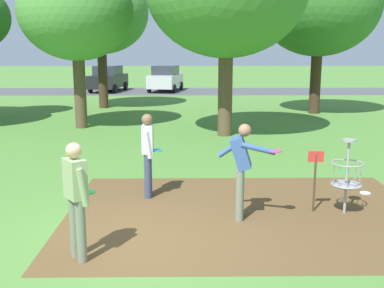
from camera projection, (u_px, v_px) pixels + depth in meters
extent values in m
plane|color=#518438|center=(131.00, 245.00, 7.02)|extent=(160.00, 160.00, 0.00)
cube|color=brown|center=(246.00, 213.00, 8.36)|extent=(6.58, 4.72, 0.01)
cylinder|color=#9E9EA3|center=(347.00, 178.00, 8.25)|extent=(0.05, 0.05, 1.35)
cylinder|color=#9E9EA3|center=(349.00, 140.00, 8.11)|extent=(0.24, 0.24, 0.04)
torus|color=#9E9EA3|center=(348.00, 163.00, 8.19)|extent=(0.58, 0.58, 0.02)
torus|color=#9E9EA3|center=(346.00, 184.00, 8.27)|extent=(0.55, 0.55, 0.03)
cylinder|color=#9E9EA3|center=(346.00, 186.00, 8.28)|extent=(0.48, 0.48, 0.02)
cylinder|color=gray|center=(360.00, 174.00, 8.23)|extent=(0.01, 0.01, 0.40)
cylinder|color=gray|center=(355.00, 172.00, 8.37)|extent=(0.01, 0.01, 0.40)
cylinder|color=gray|center=(347.00, 171.00, 8.45)|extent=(0.01, 0.01, 0.40)
cylinder|color=gray|center=(339.00, 171.00, 8.45)|extent=(0.01, 0.01, 0.40)
cylinder|color=gray|center=(334.00, 172.00, 8.37)|extent=(0.01, 0.01, 0.40)
cylinder|color=gray|center=(334.00, 174.00, 8.23)|extent=(0.01, 0.01, 0.40)
cylinder|color=gray|center=(339.00, 176.00, 8.09)|extent=(0.01, 0.01, 0.40)
cylinder|color=gray|center=(347.00, 177.00, 8.01)|extent=(0.01, 0.01, 0.40)
cylinder|color=gray|center=(356.00, 177.00, 8.01)|extent=(0.01, 0.01, 0.40)
cylinder|color=gray|center=(360.00, 176.00, 8.10)|extent=(0.01, 0.01, 0.40)
cylinder|color=#4C3823|center=(315.00, 183.00, 8.36)|extent=(0.04, 0.04, 1.10)
cube|color=red|center=(316.00, 157.00, 8.26)|extent=(0.28, 0.03, 0.20)
cylinder|color=slate|center=(75.00, 227.00, 6.53)|extent=(0.14, 0.14, 0.92)
cylinder|color=slate|center=(81.00, 231.00, 6.36)|extent=(0.14, 0.14, 0.92)
cube|color=#93A875|center=(75.00, 179.00, 6.30)|extent=(0.39, 0.42, 0.56)
sphere|color=tan|center=(74.00, 151.00, 6.22)|extent=(0.22, 0.22, 0.22)
cylinder|color=#93A875|center=(71.00, 181.00, 6.47)|extent=(0.19, 0.17, 0.55)
cylinder|color=#93A875|center=(82.00, 188.00, 6.18)|extent=(0.19, 0.17, 0.55)
cylinder|color=green|center=(88.00, 192.00, 6.45)|extent=(0.22, 0.22, 0.02)
cylinder|color=#384260|center=(149.00, 173.00, 9.35)|extent=(0.14, 0.14, 0.92)
cylinder|color=#384260|center=(148.00, 176.00, 9.14)|extent=(0.14, 0.14, 0.92)
cube|color=silver|center=(147.00, 139.00, 9.10)|extent=(0.22, 0.36, 0.56)
sphere|color=brown|center=(147.00, 119.00, 9.02)|extent=(0.22, 0.22, 0.22)
cylinder|color=silver|center=(149.00, 141.00, 9.30)|extent=(0.17, 0.09, 0.55)
cylinder|color=silver|center=(148.00, 145.00, 8.93)|extent=(0.17, 0.09, 0.55)
cylinder|color=#1E93DB|center=(157.00, 150.00, 9.15)|extent=(0.22, 0.22, 0.02)
cylinder|color=slate|center=(240.00, 192.00, 8.13)|extent=(0.14, 0.14, 0.92)
cylinder|color=slate|center=(240.00, 196.00, 7.92)|extent=(0.14, 0.14, 0.92)
cube|color=#385693|center=(241.00, 153.00, 7.88)|extent=(0.43, 0.42, 0.60)
sphere|color=#9E7051|center=(245.00, 130.00, 7.79)|extent=(0.22, 0.22, 0.22)
cylinder|color=#385693|center=(258.00, 149.00, 7.65)|extent=(0.59, 0.18, 0.21)
cylinder|color=#E53D99|center=(275.00, 151.00, 7.62)|extent=(0.22, 0.22, 0.02)
cylinder|color=#385693|center=(231.00, 148.00, 8.05)|extent=(0.49, 0.16, 0.37)
cylinder|color=white|center=(365.00, 193.00, 9.53)|extent=(0.22, 0.22, 0.02)
cylinder|color=green|center=(344.00, 171.00, 11.25)|extent=(0.23, 0.23, 0.02)
cylinder|color=#422D1E|center=(315.00, 82.00, 21.31)|extent=(0.50, 0.50, 2.92)
ellipsoid|color=#38752D|center=(320.00, 4.00, 20.59)|extent=(5.47, 5.47, 4.65)
cylinder|color=brown|center=(225.00, 94.00, 15.73)|extent=(0.50, 0.50, 2.94)
cylinder|color=brown|center=(80.00, 92.00, 17.32)|extent=(0.45, 0.45, 2.75)
ellipsoid|color=#4C8E3D|center=(76.00, 11.00, 16.72)|extent=(4.21, 4.21, 3.58)
cylinder|color=#422D1E|center=(103.00, 79.00, 23.35)|extent=(0.47, 0.47, 2.98)
ellipsoid|color=#4C8E3D|center=(100.00, 12.00, 22.69)|extent=(4.80, 4.80, 4.08)
cube|color=#4C4C51|center=(174.00, 91.00, 32.99)|extent=(36.00, 6.00, 0.01)
cube|color=black|center=(108.00, 81.00, 32.88)|extent=(2.41, 4.42, 0.90)
cube|color=#2D333D|center=(108.00, 70.00, 32.72)|extent=(1.89, 2.40, 0.64)
cylinder|color=black|center=(102.00, 86.00, 34.35)|extent=(0.27, 0.62, 0.60)
cylinder|color=black|center=(126.00, 86.00, 34.11)|extent=(0.27, 0.62, 0.60)
cylinder|color=black|center=(90.00, 88.00, 31.83)|extent=(0.27, 0.62, 0.60)
cylinder|color=black|center=(115.00, 89.00, 31.58)|extent=(0.27, 0.62, 0.60)
cube|color=silver|center=(166.00, 81.00, 33.01)|extent=(2.53, 4.46, 0.90)
cube|color=#2D333D|center=(166.00, 70.00, 32.85)|extent=(1.95, 2.43, 0.64)
cylinder|color=black|center=(158.00, 85.00, 34.51)|extent=(0.28, 0.62, 0.60)
cylinder|color=black|center=(181.00, 86.00, 34.21)|extent=(0.28, 0.62, 0.60)
cylinder|color=black|center=(149.00, 88.00, 31.99)|extent=(0.28, 0.62, 0.60)
cylinder|color=black|center=(174.00, 89.00, 31.70)|extent=(0.28, 0.62, 0.60)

